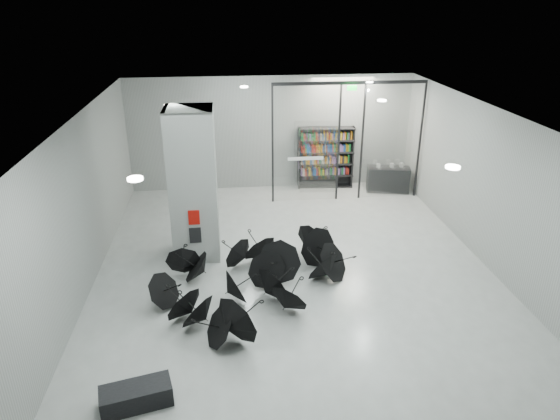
{
  "coord_description": "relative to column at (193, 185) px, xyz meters",
  "views": [
    {
      "loc": [
        -1.61,
        -10.31,
        6.52
      ],
      "look_at": [
        -0.3,
        1.5,
        1.4
      ],
      "focal_mm": 32.14,
      "sensor_mm": 36.0,
      "label": 1
    }
  ],
  "objects": [
    {
      "name": "shop_counter",
      "position": [
        6.59,
        4.03,
        -1.55
      ],
      "size": [
        1.58,
        0.91,
        0.89
      ],
      "primitive_type": "cube",
      "rotation": [
        0.0,
        0.0,
        -0.23
      ],
      "color": "black",
      "rests_on": "ground"
    },
    {
      "name": "column",
      "position": [
        0.0,
        0.0,
        0.0
      ],
      "size": [
        1.2,
        1.2,
        4.0
      ],
      "primitive_type": "cube",
      "color": "slate",
      "rests_on": "ground"
    },
    {
      "name": "umbrella_cluster",
      "position": [
        1.48,
        -2.16,
        -1.7
      ],
      "size": [
        5.39,
        4.87,
        1.32
      ],
      "color": "black",
      "rests_on": "ground"
    },
    {
      "name": "bench",
      "position": [
        -0.83,
        -5.46,
        -1.81
      ],
      "size": [
        1.28,
        0.78,
        0.38
      ],
      "primitive_type": "cube",
      "rotation": [
        0.0,
        0.0,
        0.24
      ],
      "color": "black",
      "rests_on": "ground"
    },
    {
      "name": "bookshelf",
      "position": [
        4.45,
        4.75,
        -0.9
      ],
      "size": [
        2.04,
        0.57,
        2.21
      ],
      "primitive_type": null,
      "rotation": [
        0.0,
        0.0,
        -0.09
      ],
      "color": "black",
      "rests_on": "ground"
    },
    {
      "name": "room",
      "position": [
        2.5,
        -2.0,
        0.84
      ],
      "size": [
        14.0,
        14.02,
        4.01
      ],
      "color": "gray",
      "rests_on": "ground"
    },
    {
      "name": "glass_partition",
      "position": [
        4.89,
        3.5,
        0.18
      ],
      "size": [
        5.06,
        0.08,
        4.0
      ],
      "color": "silver",
      "rests_on": "ground"
    },
    {
      "name": "info_panel",
      "position": [
        0.0,
        -0.62,
        -1.15
      ],
      "size": [
        0.3,
        0.03,
        0.42
      ],
      "primitive_type": "cube",
      "color": "black",
      "rests_on": "column"
    },
    {
      "name": "fire_cabinet",
      "position": [
        0.0,
        -0.62,
        -0.65
      ],
      "size": [
        0.28,
        0.04,
        0.38
      ],
      "primitive_type": "cube",
      "color": "#A50A07",
      "rests_on": "column"
    },
    {
      "name": "exit_sign",
      "position": [
        4.9,
        3.3,
        1.82
      ],
      "size": [
        0.3,
        0.06,
        0.15
      ],
      "primitive_type": "cube",
      "color": "#0CE533",
      "rests_on": "room"
    }
  ]
}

